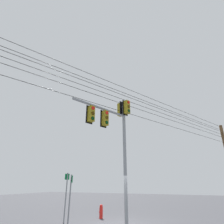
# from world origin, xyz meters

# --- Properties ---
(signal_mast_assembly) EXTENTS (3.93, 2.10, 7.29)m
(signal_mast_assembly) POSITION_xyz_m (-0.68, -0.03, 5.22)
(signal_mast_assembly) COLOR gray
(signal_mast_assembly) RESTS_ON ground
(route_sign_primary) EXTENTS (0.28, 0.15, 2.69)m
(route_sign_primary) POSITION_xyz_m (-0.82, 3.12, 1.59)
(route_sign_primary) COLOR slate
(route_sign_primary) RESTS_ON ground
(fire_hydrant) EXTENTS (0.25, 0.30, 0.81)m
(fire_hydrant) POSITION_xyz_m (1.25, 1.79, 0.40)
(fire_hydrant) COLOR red
(fire_hydrant) RESTS_ON ground
(route_sign_secondary) EXTENTS (0.29, 0.27, 2.53)m
(route_sign_secondary) POSITION_xyz_m (-1.92, 2.04, 1.55)
(route_sign_secondary) COLOR slate
(route_sign_secondary) RESTS_ON ground
(overhead_wire_span) EXTENTS (29.16, 16.63, 2.11)m
(overhead_wire_span) POSITION_xyz_m (-1.30, 0.41, 7.54)
(overhead_wire_span) COLOR black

